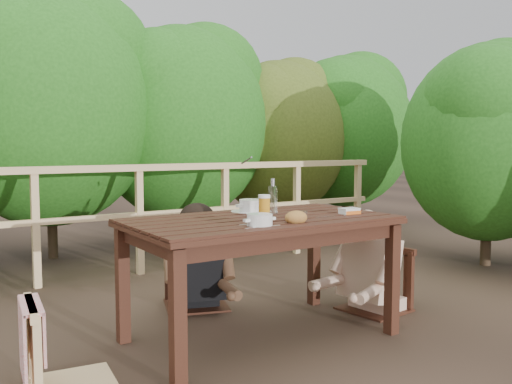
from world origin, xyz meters
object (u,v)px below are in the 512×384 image
chair_right (375,252)px  woman (194,226)px  soup_near (260,221)px  bread_roll (296,218)px  chair_far (196,246)px  tumbler (303,217)px  soup_far (252,206)px  table (260,279)px  chair_left (71,303)px  bottle (273,197)px  diner_right (378,227)px  butter_tub (349,212)px  beer_glass (264,206)px

chair_right → woman: size_ratio=0.72×
soup_near → bread_roll: bread_roll is taller
chair_far → tumbler: (0.18, -1.04, 0.32)m
chair_far → soup_far: 0.64m
soup_far → bread_roll: size_ratio=1.99×
table → chair_left: bearing=-176.2°
table → woman: woman is taller
woman → bottle: size_ratio=4.87×
chair_right → tumbler: 0.95m
soup_near → bread_roll: (0.24, -0.01, 0.00)m
table → diner_right: 1.06m
table → chair_left: size_ratio=1.89×
chair_far → butter_tub: size_ratio=7.39×
diner_right → bottle: diner_right is taller
diner_right → tumbler: 0.93m
chair_left → diner_right: diner_right is taller
chair_right → soup_far: bearing=-114.0°
chair_right → woman: (-1.03, 0.81, 0.17)m
chair_left → chair_far: 1.44m
soup_near → bottle: 0.50m
woman → soup_far: woman is taller
soup_near → butter_tub: soup_near is taller
table → soup_far: size_ratio=5.75×
woman → tumbler: woman is taller
woman → tumbler: 1.09m
woman → beer_glass: 0.81m
beer_glass → soup_far: bearing=76.2°
diner_right → tumbler: (-0.88, -0.25, 0.16)m
chair_left → soup_near: chair_left is taller
tumbler → butter_tub: 0.43m
bottle → butter_tub: 0.50m
soup_near → tumbler: size_ratio=3.54×
diner_right → bread_roll: 1.04m
tumbler → chair_right: bearing=16.4°
chair_far → beer_glass: size_ratio=6.16×
soup_far → bottle: (0.02, -0.21, 0.08)m
diner_right → soup_far: (-0.91, 0.27, 0.18)m
chair_far → bread_roll: size_ratio=6.43×
chair_left → soup_far: size_ratio=3.05×
table → chair_left: chair_left is taller
table → chair_left: 1.16m
soup_far → bottle: bottle is taller
chair_right → butter_tub: size_ratio=7.03×
chair_far → chair_right: size_ratio=1.05×
bottle → tumbler: bottle is taller
bread_roll → bottle: bottle is taller
chair_right → beer_glass: bearing=-98.9°
bottle → bread_roll: bearing=-104.8°
chair_far → bottle: (0.18, -0.73, 0.41)m
diner_right → beer_glass: size_ratio=8.35×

